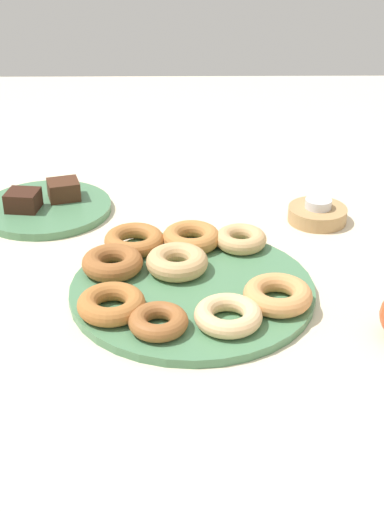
{
  "coord_description": "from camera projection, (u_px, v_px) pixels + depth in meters",
  "views": [
    {
      "loc": [
        -0.01,
        -0.81,
        0.5
      ],
      "look_at": [
        0.0,
        0.03,
        0.04
      ],
      "focal_mm": 48.02,
      "sensor_mm": 36.0,
      "label": 1
    }
  ],
  "objects": [
    {
      "name": "donut_8",
      "position": [
        111.0,
        304.0,
        0.88
      ],
      "size": [
        0.12,
        0.12,
        0.03
      ],
      "primitive_type": "torus",
      "rotation": [
        0.0,
        0.0,
        2.28
      ],
      "color": "#AD6B33",
      "rests_on": "donut_plate"
    },
    {
      "name": "donut_plate",
      "position": [
        192.0,
        289.0,
        0.95
      ],
      "size": [
        0.34,
        0.34,
        0.01
      ],
      "primitive_type": "cylinder",
      "color": "#4C7F56",
      "rests_on": "ground_plane"
    },
    {
      "name": "candle_holder",
      "position": [
        317.0,
        214.0,
        1.14
      ],
      "size": [
        0.1,
        0.1,
        0.03
      ],
      "primitive_type": "cylinder",
      "color": "tan",
      "rests_on": "ground_plane"
    },
    {
      "name": "donut_7",
      "position": [
        134.0,
        240.0,
        1.04
      ],
      "size": [
        0.09,
        0.09,
        0.02
      ],
      "primitive_type": "torus",
      "rotation": [
        0.0,
        0.0,
        3.13
      ],
      "color": "#AD6B33",
      "rests_on": "donut_plate"
    },
    {
      "name": "donut_0",
      "position": [
        112.0,
        263.0,
        0.97
      ],
      "size": [
        0.12,
        0.12,
        0.03
      ],
      "primitive_type": "torus",
      "rotation": [
        0.0,
        0.0,
        2.68
      ],
      "color": "#995B2D",
      "rests_on": "donut_plate"
    },
    {
      "name": "ground_plane",
      "position": [
        192.0,
        293.0,
        0.95
      ],
      "size": [
        2.4,
        2.4,
        0.0
      ],
      "primitive_type": "plane",
      "color": "beige"
    },
    {
      "name": "donut_6",
      "position": [
        177.0,
        262.0,
        0.97
      ],
      "size": [
        0.12,
        0.12,
        0.03
      ],
      "primitive_type": "torus",
      "rotation": [
        0.0,
        0.0,
        5.62
      ],
      "color": "tan",
      "rests_on": "donut_plate"
    },
    {
      "name": "donut_1",
      "position": [
        158.0,
        321.0,
        0.85
      ],
      "size": [
        0.11,
        0.11,
        0.02
      ],
      "primitive_type": "torus",
      "rotation": [
        0.0,
        0.0,
        0.71
      ],
      "color": "#995B2D",
      "rests_on": "donut_plate"
    },
    {
      "name": "donut_2",
      "position": [
        278.0,
        295.0,
        0.9
      ],
      "size": [
        0.12,
        0.12,
        0.03
      ],
      "primitive_type": "torus",
      "rotation": [
        0.0,
        0.0,
        4.36
      ],
      "color": "tan",
      "rests_on": "donut_plate"
    },
    {
      "name": "tealight",
      "position": [
        318.0,
        203.0,
        1.13
      ],
      "size": [
        0.04,
        0.04,
        0.01
      ],
      "primitive_type": "cylinder",
      "color": "silver",
      "rests_on": "candle_holder"
    },
    {
      "name": "cake_plate",
      "position": [
        46.0,
        208.0,
        1.18
      ],
      "size": [
        0.22,
        0.22,
        0.01
      ],
      "primitive_type": "cylinder",
      "color": "#4C7F56",
      "rests_on": "ground_plane"
    },
    {
      "name": "donut_4",
      "position": [
        228.0,
        315.0,
        0.86
      ],
      "size": [
        0.12,
        0.12,
        0.02
      ],
      "primitive_type": "torus",
      "rotation": [
        0.0,
        0.0,
        1.08
      ],
      "color": "#EABC84",
      "rests_on": "donut_plate"
    },
    {
      "name": "brownie_far",
      "position": [
        64.0,
        190.0,
        1.19
      ],
      "size": [
        0.06,
        0.06,
        0.03
      ],
      "primitive_type": "cube",
      "rotation": [
        0.0,
        0.0,
        0.29
      ],
      "color": "#472819",
      "rests_on": "cake_plate"
    },
    {
      "name": "donut_5",
      "position": [
        193.0,
        237.0,
        1.04
      ],
      "size": [
        0.12,
        0.12,
        0.03
      ],
      "primitive_type": "torus",
      "rotation": [
        0.0,
        0.0,
        4.29
      ],
      "color": "#BC7A3D",
      "rests_on": "donut_plate"
    },
    {
      "name": "brownie_near",
      "position": [
        23.0,
        200.0,
        1.15
      ],
      "size": [
        0.06,
        0.06,
        0.03
      ],
      "primitive_type": "cube",
      "rotation": [
        0.0,
        0.0,
        -0.13
      ],
      "color": "#381E14",
      "rests_on": "cake_plate"
    },
    {
      "name": "donut_3",
      "position": [
        241.0,
        239.0,
        1.04
      ],
      "size": [
        0.11,
        0.11,
        0.02
      ],
      "primitive_type": "torus",
      "rotation": [
        0.0,
        0.0,
        3.71
      ],
      "color": "tan",
      "rests_on": "donut_plate"
    }
  ]
}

